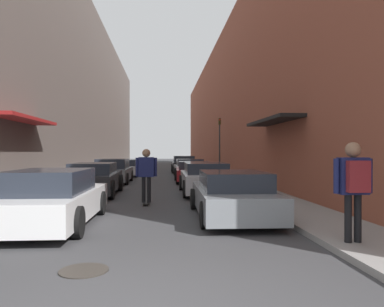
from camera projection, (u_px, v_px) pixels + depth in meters
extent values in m
plane|color=#38383A|center=(157.00, 175.00, 27.23)|extent=(128.90, 128.90, 0.00)
cube|color=gray|center=(111.00, 171.00, 32.74)|extent=(1.80, 58.59, 0.12)
cube|color=gray|center=(205.00, 170.00, 33.39)|extent=(1.80, 58.59, 0.12)
cube|color=#564C47|center=(77.00, 94.00, 32.49)|extent=(4.00, 58.59, 13.43)
cube|color=maroon|center=(24.00, 119.00, 13.71)|extent=(1.00, 4.80, 0.12)
cube|color=brown|center=(237.00, 108.00, 33.59)|extent=(4.00, 58.59, 11.23)
cube|color=black|center=(273.00, 121.00, 14.43)|extent=(1.00, 4.80, 0.12)
cube|color=silver|center=(53.00, 205.00, 8.66)|extent=(1.83, 4.51, 0.61)
cube|color=#232833|center=(50.00, 181.00, 8.43)|extent=(1.59, 2.35, 0.51)
cylinder|color=black|center=(35.00, 204.00, 9.98)|extent=(0.18, 0.64, 0.64)
cylinder|color=black|center=(101.00, 203.00, 10.12)|extent=(0.18, 0.64, 0.64)
cylinder|color=black|center=(78.00, 222.00, 7.34)|extent=(0.18, 0.64, 0.64)
cube|color=#232326|center=(95.00, 182.00, 14.74)|extent=(1.82, 4.65, 0.66)
cube|color=#232833|center=(93.00, 168.00, 14.51)|extent=(1.57, 2.43, 0.41)
cylinder|color=black|center=(81.00, 183.00, 16.11)|extent=(0.18, 0.71, 0.71)
cylinder|color=black|center=(120.00, 183.00, 16.24)|extent=(0.18, 0.71, 0.71)
cylinder|color=black|center=(63.00, 190.00, 13.25)|extent=(0.18, 0.71, 0.71)
cylinder|color=black|center=(111.00, 189.00, 13.38)|extent=(0.18, 0.71, 0.71)
cube|color=gray|center=(113.00, 174.00, 20.51)|extent=(1.82, 4.39, 0.63)
cube|color=#232833|center=(113.00, 164.00, 20.29)|extent=(1.58, 2.29, 0.52)
cylinder|color=black|center=(101.00, 176.00, 21.79)|extent=(0.18, 0.61, 0.61)
cylinder|color=black|center=(131.00, 176.00, 21.93)|extent=(0.18, 0.61, 0.61)
cylinder|color=black|center=(93.00, 179.00, 19.10)|extent=(0.18, 0.61, 0.61)
cylinder|color=black|center=(127.00, 179.00, 19.23)|extent=(0.18, 0.61, 0.61)
cube|color=#B7B7BC|center=(126.00, 170.00, 26.29)|extent=(1.71, 4.25, 0.56)
cube|color=#232833|center=(126.00, 163.00, 26.08)|extent=(1.50, 2.21, 0.44)
cylinder|color=black|center=(116.00, 171.00, 27.54)|extent=(0.18, 0.61, 0.61)
cylinder|color=black|center=(139.00, 171.00, 27.67)|extent=(0.18, 0.61, 0.61)
cylinder|color=black|center=(111.00, 173.00, 24.92)|extent=(0.18, 0.61, 0.61)
cylinder|color=black|center=(137.00, 173.00, 25.05)|extent=(0.18, 0.61, 0.61)
cube|color=gray|center=(232.00, 199.00, 9.78)|extent=(1.89, 4.67, 0.59)
cube|color=#232833|center=(233.00, 180.00, 9.55)|extent=(1.63, 2.44, 0.44)
cylinder|color=black|center=(194.00, 199.00, 11.14)|extent=(0.18, 0.61, 0.61)
cylinder|color=black|center=(252.00, 198.00, 11.28)|extent=(0.18, 0.61, 0.61)
cylinder|color=black|center=(205.00, 215.00, 8.28)|extent=(0.18, 0.61, 0.61)
cylinder|color=black|center=(282.00, 214.00, 8.42)|extent=(0.18, 0.61, 0.61)
cube|color=#B7B7BC|center=(205.00, 181.00, 15.23)|extent=(1.84, 4.74, 0.66)
cube|color=#232833|center=(205.00, 168.00, 14.99)|extent=(1.60, 2.47, 0.42)
cylinder|color=black|center=(181.00, 183.00, 16.62)|extent=(0.18, 0.67, 0.67)
cylinder|color=black|center=(221.00, 182.00, 16.76)|extent=(0.18, 0.67, 0.67)
cylinder|color=black|center=(185.00, 189.00, 13.70)|extent=(0.18, 0.67, 0.67)
cylinder|color=black|center=(233.00, 189.00, 13.84)|extent=(0.18, 0.67, 0.67)
cube|color=maroon|center=(194.00, 174.00, 20.82)|extent=(2.01, 4.09, 0.56)
cube|color=#232833|center=(194.00, 165.00, 20.62)|extent=(1.73, 2.14, 0.42)
cylinder|color=black|center=(176.00, 175.00, 21.99)|extent=(0.18, 0.72, 0.72)
cylinder|color=black|center=(207.00, 175.00, 22.14)|extent=(0.18, 0.72, 0.72)
cylinder|color=black|center=(178.00, 178.00, 19.50)|extent=(0.18, 0.72, 0.72)
cylinder|color=black|center=(213.00, 177.00, 19.65)|extent=(0.18, 0.72, 0.72)
cube|color=#B7B7BC|center=(189.00, 170.00, 25.72)|extent=(2.03, 4.20, 0.59)
cube|color=#232833|center=(190.00, 162.00, 25.51)|extent=(1.75, 2.20, 0.45)
cylinder|color=black|center=(175.00, 171.00, 26.93)|extent=(0.18, 0.65, 0.65)
cylinder|color=black|center=(201.00, 171.00, 27.08)|extent=(0.18, 0.65, 0.65)
cylinder|color=black|center=(176.00, 173.00, 24.36)|extent=(0.18, 0.65, 0.65)
cylinder|color=black|center=(205.00, 173.00, 24.50)|extent=(0.18, 0.65, 0.65)
cube|color=#232326|center=(184.00, 166.00, 30.63)|extent=(1.85, 4.22, 0.68)
cube|color=#232833|center=(184.00, 159.00, 30.42)|extent=(1.62, 2.19, 0.52)
cylinder|color=black|center=(172.00, 168.00, 31.87)|extent=(0.18, 0.65, 0.65)
cylinder|color=black|center=(193.00, 168.00, 32.01)|extent=(0.18, 0.65, 0.65)
cylinder|color=black|center=(173.00, 169.00, 29.26)|extent=(0.18, 0.65, 0.65)
cylinder|color=black|center=(196.00, 169.00, 29.40)|extent=(0.18, 0.65, 0.65)
cube|color=#B7B7BC|center=(183.00, 165.00, 35.56)|extent=(1.78, 3.92, 0.58)
cube|color=#232833|center=(183.00, 160.00, 35.37)|extent=(1.55, 2.05, 0.41)
cylinder|color=black|center=(173.00, 166.00, 36.70)|extent=(0.18, 0.67, 0.67)
cylinder|color=black|center=(190.00, 166.00, 36.84)|extent=(0.18, 0.67, 0.67)
cylinder|color=black|center=(174.00, 167.00, 34.29)|extent=(0.18, 0.67, 0.67)
cylinder|color=black|center=(192.00, 167.00, 34.42)|extent=(0.18, 0.67, 0.67)
cube|color=black|center=(146.00, 203.00, 12.02)|extent=(0.20, 0.78, 0.02)
cylinder|color=beige|center=(144.00, 203.00, 12.27)|extent=(0.03, 0.06, 0.06)
cylinder|color=beige|center=(149.00, 203.00, 12.28)|extent=(0.03, 0.06, 0.06)
cylinder|color=beige|center=(144.00, 205.00, 11.77)|extent=(0.03, 0.06, 0.06)
cylinder|color=beige|center=(148.00, 205.00, 11.78)|extent=(0.03, 0.06, 0.06)
cylinder|color=black|center=(144.00, 190.00, 12.01)|extent=(0.12, 0.12, 0.83)
cylinder|color=black|center=(149.00, 190.00, 12.03)|extent=(0.12, 0.12, 0.83)
cube|color=#191E4C|center=(146.00, 167.00, 12.02)|extent=(0.49, 0.22, 0.63)
sphere|color=#8C664C|center=(146.00, 153.00, 12.02)|extent=(0.26, 0.26, 0.26)
cylinder|color=#191E4C|center=(137.00, 167.00, 11.99)|extent=(0.10, 0.10, 0.60)
cylinder|color=#191E4C|center=(156.00, 167.00, 12.04)|extent=(0.10, 0.10, 0.60)
cylinder|color=#332D28|center=(84.00, 270.00, 5.34)|extent=(0.70, 0.70, 0.02)
cylinder|color=#2D2D2D|center=(220.00, 146.00, 26.08)|extent=(0.10, 0.10, 3.94)
cube|color=#332D0F|center=(220.00, 121.00, 26.08)|extent=(0.16, 0.16, 0.45)
sphere|color=red|center=(220.00, 120.00, 25.99)|extent=(0.11, 0.11, 0.11)
cylinder|color=black|center=(348.00, 218.00, 6.53)|extent=(0.13, 0.13, 0.84)
cylinder|color=black|center=(358.00, 218.00, 6.55)|extent=(0.13, 0.13, 0.84)
cube|color=#191E4C|center=(353.00, 176.00, 6.54)|extent=(0.50, 0.23, 0.64)
sphere|color=#8C664C|center=(353.00, 150.00, 6.53)|extent=(0.27, 0.27, 0.27)
cylinder|color=#191E4C|center=(336.00, 176.00, 6.51)|extent=(0.10, 0.10, 0.61)
cylinder|color=#191E4C|center=(369.00, 176.00, 6.56)|extent=(0.10, 0.10, 0.61)
cube|color=maroon|center=(358.00, 177.00, 6.35)|extent=(0.38, 0.14, 0.54)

